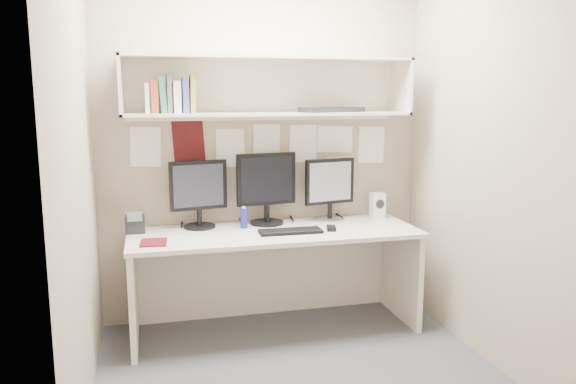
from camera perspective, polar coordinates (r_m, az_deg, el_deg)
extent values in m
cube|color=#434348|center=(3.58, 1.08, -17.77)|extent=(2.40, 2.00, 0.01)
cube|color=tan|center=(4.17, -2.47, 4.85)|extent=(2.40, 0.02, 2.60)
cube|color=tan|center=(2.26, 7.85, 0.59)|extent=(2.40, 0.02, 2.60)
cube|color=tan|center=(3.11, -20.74, 2.55)|extent=(0.02, 2.00, 2.60)
cube|color=tan|center=(3.70, 19.45, 3.68)|extent=(0.02, 2.00, 2.60)
cube|color=beige|center=(3.91, -1.34, -4.16)|extent=(2.00, 0.70, 0.03)
cube|color=silver|center=(4.32, -2.30, -7.83)|extent=(1.96, 0.02, 0.70)
cube|color=silver|center=(3.96, -1.92, 7.93)|extent=(2.00, 0.38, 0.02)
cube|color=silver|center=(3.97, -1.95, 13.43)|extent=(2.00, 0.38, 0.02)
cube|color=silver|center=(4.14, -2.47, 10.64)|extent=(2.00, 0.02, 0.40)
cube|color=silver|center=(3.87, -16.65, 10.31)|extent=(0.02, 0.38, 0.40)
cube|color=silver|center=(4.28, 11.35, 10.43)|extent=(0.02, 0.38, 0.40)
cylinder|color=black|center=(4.05, -8.96, -3.47)|extent=(0.23, 0.23, 0.02)
cylinder|color=black|center=(4.03, -8.99, -2.58)|extent=(0.04, 0.04, 0.11)
cube|color=black|center=(4.00, -9.09, 0.68)|extent=(0.41, 0.11, 0.35)
cube|color=black|center=(3.98, -9.06, 0.63)|extent=(0.35, 0.07, 0.30)
cylinder|color=black|center=(4.11, -2.16, -3.12)|extent=(0.24, 0.24, 0.02)
cylinder|color=black|center=(4.10, -2.16, -2.17)|extent=(0.04, 0.04, 0.12)
cube|color=black|center=(4.07, -2.22, 1.32)|extent=(0.45, 0.10, 0.38)
cube|color=black|center=(4.05, -2.16, 1.28)|extent=(0.39, 0.06, 0.32)
cylinder|color=#A5A5AA|center=(4.24, 4.26, -2.77)|extent=(0.22, 0.22, 0.02)
cylinder|color=black|center=(4.23, 4.27, -1.94)|extent=(0.04, 0.04, 0.11)
cube|color=black|center=(4.20, 4.26, 1.09)|extent=(0.40, 0.11, 0.34)
cube|color=#B3B3B8|center=(4.18, 4.34, 1.05)|extent=(0.34, 0.07, 0.29)
cube|color=black|center=(3.84, 0.26, -4.01)|extent=(0.43, 0.16, 0.02)
cube|color=black|center=(3.93, 4.40, -3.68)|extent=(0.08, 0.11, 0.03)
cube|color=silver|center=(4.35, 9.06, -1.35)|extent=(0.10, 0.10, 0.20)
cylinder|color=black|center=(4.30, 9.34, -1.22)|extent=(0.07, 0.01, 0.07)
cylinder|color=navy|center=(3.98, -4.51, -2.67)|extent=(0.05, 0.05, 0.14)
cylinder|color=white|center=(3.97, -4.52, -1.60)|extent=(0.03, 0.03, 0.02)
cube|color=#530E16|center=(3.68, -13.49, -5.00)|extent=(0.18, 0.21, 0.01)
cube|color=black|center=(3.98, -15.27, -3.17)|extent=(0.13, 0.11, 0.12)
cube|color=#4C6659|center=(3.91, -15.33, -2.43)|extent=(0.10, 0.01, 0.06)
cube|color=silver|center=(3.84, -14.13, 9.21)|extent=(0.03, 0.16, 0.20)
cube|color=#A1361D|center=(3.85, -13.42, 9.40)|extent=(0.05, 0.16, 0.22)
cube|color=#26734E|center=(3.85, -12.64, 9.59)|extent=(0.04, 0.16, 0.24)
cube|color=#4E4F53|center=(3.85, -11.98, 9.77)|extent=(0.03, 0.16, 0.26)
cube|color=silver|center=(3.85, -11.22, 9.42)|extent=(0.05, 0.16, 0.21)
cube|color=#38468E|center=(3.85, -10.39, 9.61)|extent=(0.04, 0.16, 0.23)
cube|color=olive|center=(3.86, -9.69, 9.79)|extent=(0.03, 0.16, 0.25)
cube|color=black|center=(4.06, 4.48, 8.33)|extent=(0.50, 0.32, 0.03)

